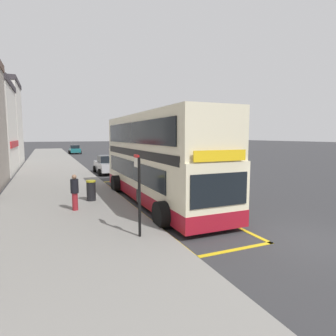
# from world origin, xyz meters

# --- Properties ---
(ground_plane) EXTENTS (260.00, 260.00, 0.00)m
(ground_plane) POSITION_xyz_m (0.00, 32.00, 0.00)
(ground_plane) COLOR #333335
(pavement_near) EXTENTS (6.00, 76.00, 0.14)m
(pavement_near) POSITION_xyz_m (-7.00, 32.00, 0.07)
(pavement_near) COLOR gray
(pavement_near) RESTS_ON ground
(double_decker_bus) EXTENTS (3.20, 11.44, 4.40)m
(double_decker_bus) POSITION_xyz_m (-2.46, 7.11, 2.07)
(double_decker_bus) COLOR beige
(double_decker_bus) RESTS_ON ground
(bus_bay_markings) EXTENTS (2.83, 14.04, 0.01)m
(bus_bay_markings) POSITION_xyz_m (-2.58, 7.26, 0.01)
(bus_bay_markings) COLOR gold
(bus_bay_markings) RESTS_ON ground
(bus_stop_sign) EXTENTS (0.09, 0.51, 2.62)m
(bus_stop_sign) POSITION_xyz_m (-4.95, 2.25, 1.69)
(bus_stop_sign) COLOR black
(bus_stop_sign) RESTS_ON pavement_near
(parked_car_silver_far) EXTENTS (2.09, 4.20, 1.62)m
(parked_car_silver_far) POSITION_xyz_m (-2.63, 18.76, 0.80)
(parked_car_silver_far) COLOR #B2B5BA
(parked_car_silver_far) RESTS_ON ground
(parked_car_teal_ahead) EXTENTS (2.09, 4.20, 1.62)m
(parked_car_teal_ahead) POSITION_xyz_m (-2.69, 48.53, 0.80)
(parked_car_teal_ahead) COLOR #196066
(parked_car_teal_ahead) RESTS_ON ground
(parked_car_black_kerbside) EXTENTS (2.09, 4.20, 1.62)m
(parked_car_black_kerbside) POSITION_xyz_m (2.89, 22.79, 0.80)
(parked_car_black_kerbside) COLOR black
(parked_car_black_kerbside) RESTS_ON ground
(pedestrian_waiting_near_sign) EXTENTS (0.34, 0.34, 1.56)m
(pedestrian_waiting_near_sign) POSITION_xyz_m (-6.54, 6.35, 0.98)
(pedestrian_waiting_near_sign) COLOR maroon
(pedestrian_waiting_near_sign) RESTS_ON pavement_near
(litter_bin) EXTENTS (0.46, 0.46, 1.01)m
(litter_bin) POSITION_xyz_m (-5.63, 7.96, 0.65)
(litter_bin) COLOR black
(litter_bin) RESTS_ON pavement_near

